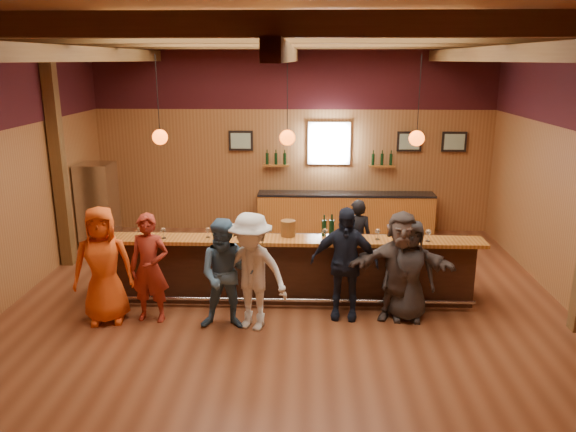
{
  "coord_description": "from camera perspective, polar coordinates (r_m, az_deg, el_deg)",
  "views": [
    {
      "loc": [
        0.32,
        -8.72,
        3.87
      ],
      "look_at": [
        0.0,
        0.3,
        1.35
      ],
      "focal_mm": 35.0,
      "sensor_mm": 36.0,
      "label": 1
    }
  ],
  "objects": [
    {
      "name": "room",
      "position": [
        8.81,
        -0.06,
        11.32
      ],
      "size": [
        9.04,
        9.0,
        4.52
      ],
      "color": "brown",
      "rests_on": "ground"
    },
    {
      "name": "bar_counter",
      "position": [
        9.49,
        0.07,
        -5.07
      ],
      "size": [
        6.3,
        1.07,
        1.11
      ],
      "color": "black",
      "rests_on": "ground"
    },
    {
      "name": "back_bar_cabinet",
      "position": [
        12.93,
        5.86,
        0.29
      ],
      "size": [
        4.0,
        0.52,
        0.95
      ],
      "color": "#95511B",
      "rests_on": "ground"
    },
    {
      "name": "window",
      "position": [
        12.81,
        4.19,
        7.38
      ],
      "size": [
        0.95,
        0.09,
        0.95
      ],
      "color": "silver",
      "rests_on": "room"
    },
    {
      "name": "framed_pictures",
      "position": [
        12.85,
        8.09,
        7.52
      ],
      "size": [
        5.35,
        0.05,
        0.45
      ],
      "color": "black",
      "rests_on": "room"
    },
    {
      "name": "wine_shelves",
      "position": [
        12.81,
        4.16,
        5.44
      ],
      "size": [
        3.0,
        0.18,
        0.3
      ],
      "color": "#95511B",
      "rests_on": "room"
    },
    {
      "name": "pendant_lights",
      "position": [
        8.81,
        -0.07,
        8.01
      ],
      "size": [
        4.24,
        0.24,
        1.37
      ],
      "color": "black",
      "rests_on": "room"
    },
    {
      "name": "stainless_fridge",
      "position": [
        12.51,
        -18.73,
        1.02
      ],
      "size": [
        0.7,
        0.7,
        1.8
      ],
      "primitive_type": "cube",
      "color": "silver",
      "rests_on": "ground"
    },
    {
      "name": "customer_orange",
      "position": [
        8.87,
        -18.27,
        -4.76
      ],
      "size": [
        0.98,
        0.74,
        1.81
      ],
      "primitive_type": "imported",
      "rotation": [
        0.0,
        0.0,
        0.21
      ],
      "color": "#D94D14",
      "rests_on": "ground"
    },
    {
      "name": "customer_redvest",
      "position": [
        8.74,
        -13.88,
        -5.16
      ],
      "size": [
        0.66,
        0.47,
        1.68
      ],
      "primitive_type": "imported",
      "rotation": [
        0.0,
        0.0,
        -0.11
      ],
      "color": "maroon",
      "rests_on": "ground"
    },
    {
      "name": "customer_denim",
      "position": [
        8.29,
        -6.29,
        -5.93
      ],
      "size": [
        0.83,
        0.65,
        1.68
      ],
      "primitive_type": "imported",
      "rotation": [
        0.0,
        0.0,
        0.02
      ],
      "color": "#436686",
      "rests_on": "ground"
    },
    {
      "name": "customer_white",
      "position": [
        8.23,
        -3.75,
        -5.68
      ],
      "size": [
        1.31,
        1.02,
        1.78
      ],
      "primitive_type": "imported",
      "rotation": [
        0.0,
        0.0,
        -0.36
      ],
      "color": "silver",
      "rests_on": "ground"
    },
    {
      "name": "customer_navy",
      "position": [
        8.61,
        5.74,
        -4.79
      ],
      "size": [
        1.08,
        0.55,
        1.77
      ],
      "primitive_type": "imported",
      "rotation": [
        0.0,
        0.0,
        -0.12
      ],
      "color": "black",
      "rests_on": "ground"
    },
    {
      "name": "customer_brown",
      "position": [
        8.68,
        11.37,
        -5.05
      ],
      "size": [
        1.62,
        0.62,
        1.71
      ],
      "primitive_type": "imported",
      "rotation": [
        0.0,
        0.0,
        -0.07
      ],
      "color": "#4E433E",
      "rests_on": "ground"
    },
    {
      "name": "customer_dark",
      "position": [
        8.72,
        12.18,
        -5.43
      ],
      "size": [
        0.81,
        0.56,
        1.59
      ],
      "primitive_type": "imported",
      "rotation": [
        0.0,
        0.0,
        -0.08
      ],
      "color": "#29292C",
      "rests_on": "ground"
    },
    {
      "name": "bartender",
      "position": [
        10.24,
        7.0,
        -2.33
      ],
      "size": [
        0.58,
        0.41,
        1.48
      ],
      "primitive_type": "imported",
      "rotation": [
        0.0,
        0.0,
        3.03
      ],
      "color": "black",
      "rests_on": "ground"
    },
    {
      "name": "ice_bucket",
      "position": [
        9.07,
        0.01,
        -1.26
      ],
      "size": [
        0.24,
        0.24,
        0.26
      ],
      "primitive_type": "cylinder",
      "color": "brown",
      "rests_on": "bar_counter"
    },
    {
      "name": "bottle_a",
      "position": [
        9.09,
        3.68,
        -1.19
      ],
      "size": [
        0.08,
        0.08,
        0.35
      ],
      "color": "black",
      "rests_on": "bar_counter"
    },
    {
      "name": "bottle_b",
      "position": [
        9.0,
        4.46,
        -1.29
      ],
      "size": [
        0.08,
        0.08,
        0.39
      ],
      "color": "black",
      "rests_on": "bar_counter"
    },
    {
      "name": "glass_a",
      "position": [
        9.29,
        -14.8,
        -1.38
      ],
      "size": [
        0.08,
        0.08,
        0.18
      ],
      "color": "silver",
      "rests_on": "bar_counter"
    },
    {
      "name": "glass_b",
      "position": [
        9.17,
        -12.55,
        -1.46
      ],
      "size": [
        0.08,
        0.08,
        0.18
      ],
      "color": "silver",
      "rests_on": "bar_counter"
    },
    {
      "name": "glass_c",
      "position": [
        9.09,
        -8.15,
        -1.44
      ],
      "size": [
        0.07,
        0.07,
        0.17
      ],
      "color": "silver",
      "rests_on": "bar_counter"
    },
    {
      "name": "glass_d",
      "position": [
        8.95,
        -7.37,
        -1.65
      ],
      "size": [
        0.08,
        0.08,
        0.18
      ],
      "color": "silver",
      "rests_on": "bar_counter"
    },
    {
      "name": "glass_e",
      "position": [
        8.98,
        -2.64,
        -1.41
      ],
      "size": [
        0.08,
        0.08,
        0.19
      ],
      "color": "silver",
      "rests_on": "bar_counter"
    },
    {
      "name": "glass_f",
      "position": [
        8.87,
        3.73,
        -1.62
      ],
      "size": [
        0.09,
        0.09,
        0.2
      ],
      "color": "silver",
      "rests_on": "bar_counter"
    },
    {
      "name": "glass_g",
      "position": [
        9.0,
        9.1,
        -1.58
      ],
      "size": [
        0.08,
        0.08,
        0.18
      ],
      "color": "silver",
      "rests_on": "bar_counter"
    },
    {
      "name": "glass_h",
      "position": [
        9.08,
        14.07,
        -1.65
      ],
      "size": [
        0.09,
        0.09,
        0.2
      ],
      "color": "silver",
      "rests_on": "bar_counter"
    }
  ]
}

